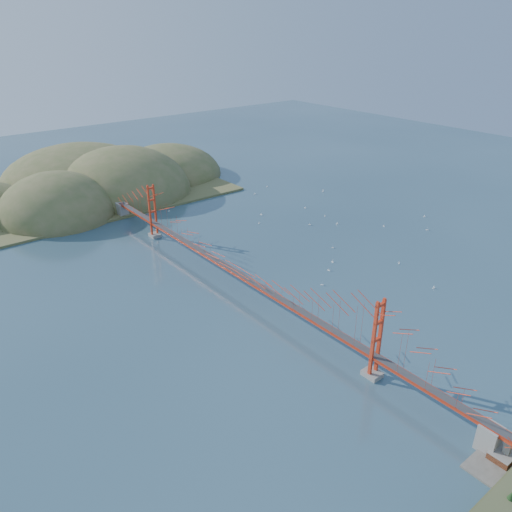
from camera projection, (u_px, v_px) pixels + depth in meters
ground at (237, 289)px, 87.44m from camera, size 320.00×320.00×0.00m
bridge at (236, 253)px, 84.54m from camera, size 2.20×94.40×12.00m
promontory at (509, 463)px, 53.21m from camera, size 9.00×6.00×0.24m
fort at (505, 453)px, 53.69m from camera, size 3.70×2.30×1.75m
far_headlands at (95, 191)px, 136.97m from camera, size 84.00×58.00×25.00m
sailboat_7 at (255, 194)px, 134.61m from camera, size 0.65×0.65×0.70m
sailboat_15 at (261, 214)px, 120.52m from camera, size 0.56×0.64×0.73m
sailboat_16 at (333, 247)px, 103.15m from camera, size 0.53×0.53×0.58m
sailboat_4 at (384, 226)px, 113.82m from camera, size 0.60×0.60×0.64m
sailboat_2 at (434, 288)px, 87.66m from camera, size 0.55×0.55×0.60m
sailboat_14 at (333, 262)px, 97.11m from camera, size 0.52×0.58×0.66m
sailboat_0 at (329, 270)px, 93.86m from camera, size 0.53×0.59×0.67m
sailboat_6 at (322, 284)px, 88.73m from camera, size 0.59×0.59×0.64m
sailboat_9 at (305, 208)px, 124.79m from camera, size 0.44×0.52×0.60m
sailboat_17 at (337, 224)px, 115.03m from camera, size 0.56×0.53×0.63m
sailboat_5 at (427, 230)px, 111.79m from camera, size 0.65×0.65×0.71m
sailboat_3 at (259, 223)px, 115.38m from camera, size 0.50×0.49×0.57m
sailboat_1 at (310, 224)px, 114.63m from camera, size 0.65×0.65×0.71m
sailboat_11 at (424, 216)px, 119.28m from camera, size 0.58×0.58×0.61m
sailboat_13 at (399, 263)px, 96.51m from camera, size 0.64×0.64×0.67m
sailboat_12 at (169, 211)px, 122.79m from camera, size 0.47×0.39×0.55m
sailboat_8 at (325, 216)px, 119.45m from camera, size 0.52×0.52×0.58m
sailboat_extra_0 at (267, 186)px, 140.57m from camera, size 0.51×0.50×0.57m
sailboat_extra_1 at (323, 191)px, 136.55m from camera, size 0.65×0.60×0.74m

